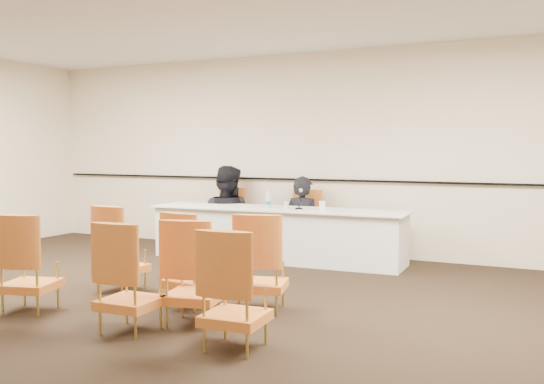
{
  "coord_description": "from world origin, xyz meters",
  "views": [
    {
      "loc": [
        3.32,
        -4.45,
        1.55
      ],
      "look_at": [
        -0.15,
        2.6,
        1.0
      ],
      "focal_mm": 40.0,
      "sensor_mm": 36.0,
      "label": 1
    }
  ],
  "objects": [
    {
      "name": "panelist_main_chair",
      "position": [
        -0.19,
        3.7,
        0.47
      ],
      "size": [
        0.52,
        0.52,
        0.95
      ],
      "primitive_type": null,
      "rotation": [
        0.0,
        0.0,
        0.05
      ],
      "color": "#C77523",
      "rests_on": "ground"
    },
    {
      "name": "panelist_main",
      "position": [
        -0.19,
        3.7,
        0.37
      ],
      "size": [
        0.6,
        0.41,
        1.6
      ],
      "primitive_type": "imported",
      "rotation": [
        0.0,
        0.0,
        3.08
      ],
      "color": "black",
      "rests_on": "ground"
    },
    {
      "name": "drinking_glass",
      "position": [
        -0.17,
        3.09,
        0.79
      ],
      "size": [
        0.09,
        0.09,
        0.1
      ],
      "primitive_type": "cylinder",
      "rotation": [
        0.0,
        0.0,
        0.47
      ],
      "color": "silver",
      "rests_on": "panel_table"
    },
    {
      "name": "panel_table",
      "position": [
        -0.33,
        3.14,
        0.37
      ],
      "size": [
        3.71,
        1.02,
        0.74
      ],
      "primitive_type": null,
      "rotation": [
        0.0,
        0.0,
        0.05
      ],
      "color": "white",
      "rests_on": "ground"
    },
    {
      "name": "aud_chair_front_right",
      "position": [
        0.69,
        0.67,
        0.47
      ],
      "size": [
        0.61,
        0.61,
        0.95
      ],
      "primitive_type": null,
      "rotation": [
        0.0,
        0.0,
        0.27
      ],
      "color": "#C77523",
      "rests_on": "ground"
    },
    {
      "name": "wall_rail",
      "position": [
        0.0,
        3.96,
        1.1
      ],
      "size": [
        9.8,
        0.04,
        0.03
      ],
      "primitive_type": "cube",
      "color": "black",
      "rests_on": "wall_back"
    },
    {
      "name": "coffee_cup",
      "position": [
        0.38,
        3.03,
        0.8
      ],
      "size": [
        0.11,
        0.11,
        0.13
      ],
      "primitive_type": "cylinder",
      "rotation": [
        0.0,
        0.0,
        -0.34
      ],
      "color": "white",
      "rests_on": "panel_table"
    },
    {
      "name": "papers",
      "position": [
        0.16,
        3.1,
        0.74
      ],
      "size": [
        0.33,
        0.26,
        0.0
      ],
      "primitive_type": "cube",
      "rotation": [
        0.0,
        0.0,
        0.15
      ],
      "color": "silver",
      "rests_on": "panel_table"
    },
    {
      "name": "panelist_second_chair",
      "position": [
        -1.45,
        3.64,
        0.47
      ],
      "size": [
        0.52,
        0.52,
        0.95
      ],
      "primitive_type": null,
      "rotation": [
        0.0,
        0.0,
        0.05
      ],
      "color": "#C77523",
      "rests_on": "ground"
    },
    {
      "name": "aud_chair_front_left",
      "position": [
        -1.07,
        0.72,
        0.47
      ],
      "size": [
        0.54,
        0.54,
        0.95
      ],
      "primitive_type": null,
      "rotation": [
        0.0,
        0.0,
        -0.08
      ],
      "color": "#C77523",
      "rests_on": "ground"
    },
    {
      "name": "aud_chair_extra",
      "position": [
        0.35,
        -0.0,
        0.47
      ],
      "size": [
        0.6,
        0.6,
        0.95
      ],
      "primitive_type": null,
      "rotation": [
        0.0,
        0.0,
        0.23
      ],
      "color": "#C77523",
      "rests_on": "ground"
    },
    {
      "name": "panelist_second",
      "position": [
        -1.45,
        3.64,
        0.37
      ],
      "size": [
        0.96,
        0.77,
        1.86
      ],
      "primitive_type": "imported",
      "rotation": [
        0.0,
        0.0,
        3.22
      ],
      "color": "black",
      "rests_on": "ground"
    },
    {
      "name": "wall_back",
      "position": [
        0.0,
        4.0,
        1.5
      ],
      "size": [
        10.0,
        0.04,
        3.0
      ],
      "primitive_type": "cube",
      "color": "beige",
      "rests_on": "ground"
    },
    {
      "name": "water_bottle",
      "position": [
        -0.46,
        3.11,
        0.86
      ],
      "size": [
        0.09,
        0.09,
        0.25
      ],
      "primitive_type": null,
      "rotation": [
        0.0,
        0.0,
        0.27
      ],
      "color": "#188478",
      "rests_on": "panel_table"
    },
    {
      "name": "floor",
      "position": [
        0.0,
        0.0,
        0.0
      ],
      "size": [
        10.0,
        10.0,
        0.0
      ],
      "primitive_type": "plane",
      "color": "black",
      "rests_on": "ground"
    },
    {
      "name": "aud_chair_back_mid",
      "position": [
        -0.01,
        -0.42,
        0.47
      ],
      "size": [
        0.52,
        0.52,
        0.95
      ],
      "primitive_type": null,
      "rotation": [
        0.0,
        0.0,
        0.04
      ],
      "color": "#C77523",
      "rests_on": "ground"
    },
    {
      "name": "aud_chair_back_right",
      "position": [
        1.02,
        -0.42,
        0.47
      ],
      "size": [
        0.53,
        0.53,
        0.95
      ],
      "primitive_type": null,
      "rotation": [
        0.0,
        0.0,
        0.07
      ],
      "color": "#C77523",
      "rests_on": "ground"
    },
    {
      "name": "aud_chair_back_left",
      "position": [
        -1.3,
        -0.33,
        0.47
      ],
      "size": [
        0.62,
        0.62,
        0.95
      ],
      "primitive_type": null,
      "rotation": [
        0.0,
        0.0,
        0.28
      ],
      "color": "#C77523",
      "rests_on": "ground"
    },
    {
      "name": "aud_chair_front_mid",
      "position": [
        0.03,
        0.48,
        0.47
      ],
      "size": [
        0.57,
        0.57,
        0.95
      ],
      "primitive_type": null,
      "rotation": [
        0.0,
        0.0,
        -0.15
      ],
      "color": "#C77523",
      "rests_on": "ground"
    },
    {
      "name": "microphone",
      "position": [
        0.02,
        3.1,
        0.88
      ],
      "size": [
        0.15,
        0.22,
        0.28
      ],
      "primitive_type": null,
      "rotation": [
        0.0,
        0.0,
        0.25
      ],
      "color": "black",
      "rests_on": "panel_table"
    }
  ]
}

